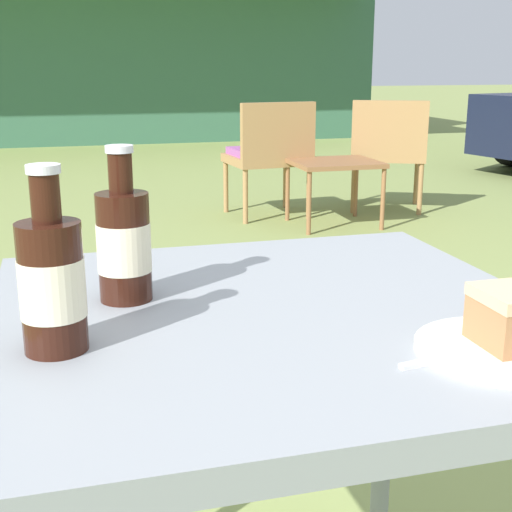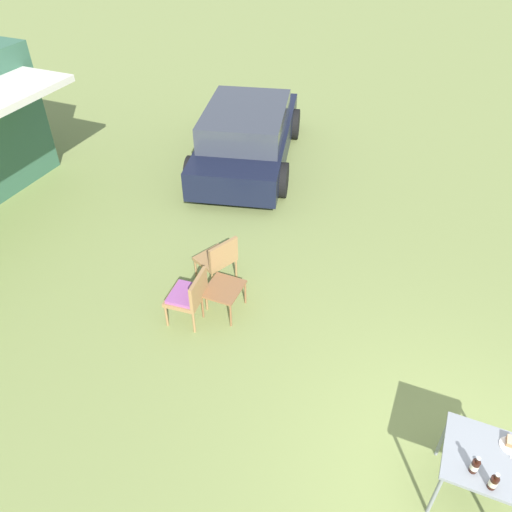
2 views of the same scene
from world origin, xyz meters
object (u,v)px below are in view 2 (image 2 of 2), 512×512
object	(u,v)px
garden_side_table	(224,290)
cola_bottle_far	(493,482)
parked_car	(247,135)
patio_table	(482,461)
wicker_chair_cushioned	(189,294)
cake_on_plate	(511,443)
cola_bottle_near	(475,466)
wicker_chair_plain	(218,258)

from	to	relation	value
garden_side_table	cola_bottle_far	world-z (taller)	cola_bottle_far
parked_car	patio_table	xyz separation A→B (m)	(-5.90, -5.12, 0.03)
patio_table	wicker_chair_cushioned	bearing A→B (deg)	73.60
parked_car	cake_on_plate	size ratio (longest dim) A/B	22.82
parked_car	cake_on_plate	bearing A→B (deg)	-150.93
parked_car	wicker_chair_cushioned	xyz separation A→B (m)	(-4.74, -1.18, -0.17)
patio_table	cake_on_plate	size ratio (longest dim) A/B	3.84
cola_bottle_near	cola_bottle_far	xyz separation A→B (m)	(-0.10, -0.17, 0.00)
cake_on_plate	cola_bottle_far	world-z (taller)	cola_bottle_far
cola_bottle_far	wicker_chair_plain	bearing A→B (deg)	59.39
cake_on_plate	cola_bottle_near	distance (m)	0.54
wicker_chair_plain	cake_on_plate	bearing A→B (deg)	90.05
cake_on_plate	wicker_chair_plain	bearing A→B (deg)	66.08
patio_table	cake_on_plate	world-z (taller)	cake_on_plate
garden_side_table	cola_bottle_far	bearing A→B (deg)	-116.37
patio_table	wicker_chair_plain	bearing A→B (deg)	62.22
garden_side_table	parked_car	bearing A→B (deg)	19.50
wicker_chair_cushioned	cola_bottle_near	distance (m)	4.10
parked_car	wicker_chair_plain	xyz separation A→B (m)	(-3.83, -1.19, -0.17)
wicker_chair_plain	wicker_chair_cushioned	bearing A→B (deg)	23.06
patio_table	cola_bottle_near	size ratio (longest dim) A/B	3.46
cake_on_plate	cola_bottle_far	bearing A→B (deg)	163.78
cola_bottle_far	patio_table	bearing A→B (deg)	13.90
parked_car	cola_bottle_near	xyz separation A→B (m)	(-6.10, -5.03, 0.19)
cola_bottle_near	cola_bottle_far	size ratio (longest dim) A/B	1.00
patio_table	cola_bottle_near	world-z (taller)	cola_bottle_near
parked_car	wicker_chair_plain	size ratio (longest dim) A/B	5.62
parked_car	wicker_chair_cushioned	bearing A→B (deg)	179.71
wicker_chair_cushioned	cola_bottle_far	size ratio (longest dim) A/B	3.65
parked_car	garden_side_table	distance (m)	4.67
cola_bottle_far	cola_bottle_near	bearing A→B (deg)	59.53
wicker_chair_cushioned	wicker_chair_plain	world-z (taller)	same
parked_car	cola_bottle_far	distance (m)	8.09
cola_bottle_far	garden_side_table	bearing A→B (deg)	63.63
wicker_chair_cushioned	cola_bottle_far	world-z (taller)	cola_bottle_far
cake_on_plate	garden_side_table	bearing A→B (deg)	71.36
patio_table	cola_bottle_far	size ratio (longest dim) A/B	3.46
wicker_chair_plain	patio_table	bearing A→B (deg)	86.18
wicker_chair_plain	cola_bottle_near	xyz separation A→B (m)	(-2.27, -3.83, 0.36)
parked_car	cake_on_plate	distance (m)	7.80
garden_side_table	cola_bottle_far	distance (m)	4.09
wicker_chair_cushioned	cola_bottle_far	xyz separation A→B (m)	(-1.46, -4.02, 0.36)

